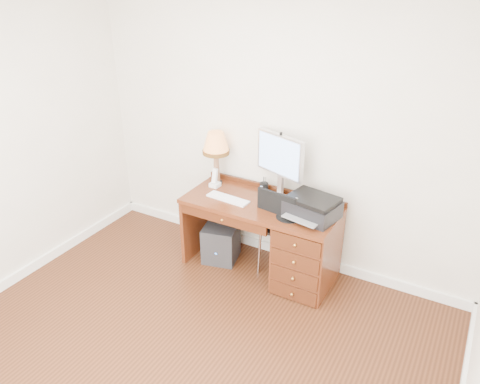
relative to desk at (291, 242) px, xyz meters
The scene contains 12 objects.
ground 1.50m from the desk, 102.93° to the right, with size 4.00×4.00×0.00m, color #34180C.
room_shell 0.91m from the desk, 112.63° to the right, with size 4.00×4.00×4.00m.
desk is the anchor object (origin of this frame).
monitor 0.80m from the desk, 141.45° to the left, with size 0.54×0.27×0.64m.
keyboard 0.73m from the desk, behind, with size 0.44×0.12×0.02m, color white.
mouse_pad 0.37m from the desk, 80.13° to the right, with size 0.24×0.24×0.05m.
printer 0.48m from the desk, ahead, with size 0.50×0.42×0.20m.
leg_lamp 1.20m from the desk, 169.62° to the left, with size 0.27×0.27×0.56m.
phone 0.99m from the desk, behind, with size 0.10×0.10×0.20m.
pen_cup 0.60m from the desk, 152.56° to the left, with size 0.09×0.09×0.11m, color black.
chair 0.19m from the desk, 164.04° to the left, with size 0.52×0.52×0.96m.
equipment_box 0.79m from the desk, behind, with size 0.33×0.33×0.39m, color black.
Camera 1 is at (1.75, -2.15, 2.83)m, focal length 35.00 mm.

